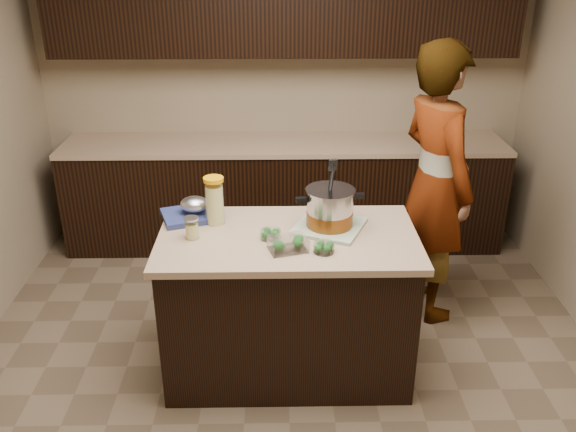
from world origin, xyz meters
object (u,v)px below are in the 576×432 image
lemonade_pitcher (215,202)px  stock_pot (330,210)px  island (288,303)px  person (435,184)px

lemonade_pitcher → stock_pot: bearing=-6.8°
island → person: size_ratio=0.78×
lemonade_pitcher → person: person is taller
island → stock_pot: bearing=21.1°
stock_pot → lemonade_pitcher: 0.66m
island → stock_pot: stock_pot is taller
island → person: bearing=33.8°
lemonade_pitcher → person: (1.40, 0.48, -0.09)m
island → lemonade_pitcher: lemonade_pitcher is taller
island → person: person is taller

